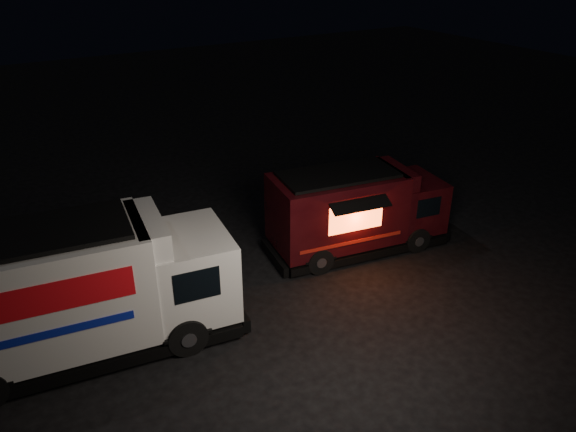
% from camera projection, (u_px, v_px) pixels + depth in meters
% --- Properties ---
extents(ground, '(80.00, 80.00, 0.00)m').
position_uv_depth(ground, '(284.00, 307.00, 15.81)').
color(ground, black).
rests_on(ground, ground).
extents(white_truck, '(7.97, 3.60, 3.49)m').
position_uv_depth(white_truck, '(82.00, 290.00, 13.47)').
color(white_truck, silver).
rests_on(white_truck, ground).
extents(red_truck, '(6.30, 3.11, 2.81)m').
position_uv_depth(red_truck, '(358.00, 210.00, 18.21)').
color(red_truck, '#36090D').
rests_on(red_truck, ground).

